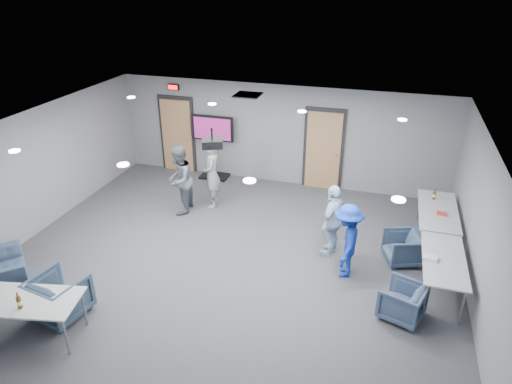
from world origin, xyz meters
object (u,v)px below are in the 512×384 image
(table_right_a, at_px, (438,212))
(person_a, at_px, (212,174))
(person_b, at_px, (179,180))
(projector, at_px, (212,143))
(person_c, at_px, (333,220))
(table_right_b, at_px, (444,261))
(chair_right_a, at_px, (403,248))
(tv_stand, at_px, (213,143))
(chair_right_b, at_px, (402,302))
(bottle_front, at_px, (19,302))
(chair_front_a, at_px, (59,296))
(person_d, at_px, (347,241))
(table_front_left, at_px, (17,301))
(bottle_right, at_px, (434,195))

(table_right_a, bearing_deg, person_a, 88.80)
(person_b, xyz_separation_m, projector, (1.46, -1.37, 1.55))
(person_c, xyz_separation_m, projector, (-2.29, -0.62, 1.62))
(table_right_b, height_order, projector, projector)
(person_a, relative_size, chair_right_a, 2.42)
(tv_stand, bearing_deg, chair_right_b, -41.19)
(bottle_front, bearing_deg, chair_front_a, 87.19)
(tv_stand, distance_m, projector, 4.07)
(person_a, xyz_separation_m, chair_front_a, (-0.97, -4.52, -0.47))
(chair_front_a, bearing_deg, chair_right_b, -153.75)
(person_d, height_order, projector, projector)
(chair_front_a, height_order, table_front_left, chair_front_a)
(table_right_b, distance_m, table_front_left, 7.15)
(chair_right_a, xyz_separation_m, table_right_a, (0.65, 1.08, 0.37))
(person_a, distance_m, projector, 2.61)
(projector, bearing_deg, person_a, 90.72)
(table_right_a, bearing_deg, table_right_b, -180.00)
(person_d, xyz_separation_m, chair_right_a, (1.07, 0.76, -0.43))
(bottle_front, bearing_deg, projector, 61.03)
(table_right_a, distance_m, bottle_front, 8.07)
(projector, bearing_deg, bottle_front, -141.89)
(bottle_right, bearing_deg, chair_front_a, -141.15)
(bottle_front, bearing_deg, chair_right_b, 22.99)
(person_a, bearing_deg, table_front_left, -29.83)
(table_front_left, bearing_deg, chair_right_a, 22.25)
(chair_right_a, height_order, bottle_front, bottle_front)
(person_b, bearing_deg, person_c, 72.11)
(chair_front_a, bearing_deg, person_d, -140.18)
(person_d, relative_size, table_right_b, 0.85)
(person_b, relative_size, bottle_front, 6.05)
(person_b, xyz_separation_m, bottle_front, (-0.39, -4.71, -0.02))
(chair_right_b, xyz_separation_m, table_front_left, (-5.79, -2.22, 0.38))
(bottle_front, xyz_separation_m, bottle_right, (6.14, 5.66, -0.01))
(person_b, bearing_deg, table_right_b, 69.42)
(chair_front_a, relative_size, table_right_b, 0.48)
(chair_right_b, xyz_separation_m, tv_stand, (-5.17, 4.52, 0.70))
(chair_right_b, height_order, bottle_right, bottle_right)
(table_front_left, relative_size, tv_stand, 1.15)
(chair_front_a, bearing_deg, person_b, -85.21)
(bottle_front, relative_size, bottle_right, 1.09)
(bottle_right, height_order, tv_stand, tv_stand)
(chair_front_a, height_order, tv_stand, tv_stand)
(table_right_a, bearing_deg, person_c, 119.82)
(person_a, xyz_separation_m, table_right_b, (5.21, -2.01, -0.16))
(table_front_left, bearing_deg, person_a, 64.59)
(person_b, relative_size, person_d, 1.14)
(chair_right_b, relative_size, projector, 1.42)
(chair_right_a, bearing_deg, bottle_front, -73.19)
(person_a, height_order, tv_stand, tv_stand)
(person_b, height_order, person_d, person_b)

